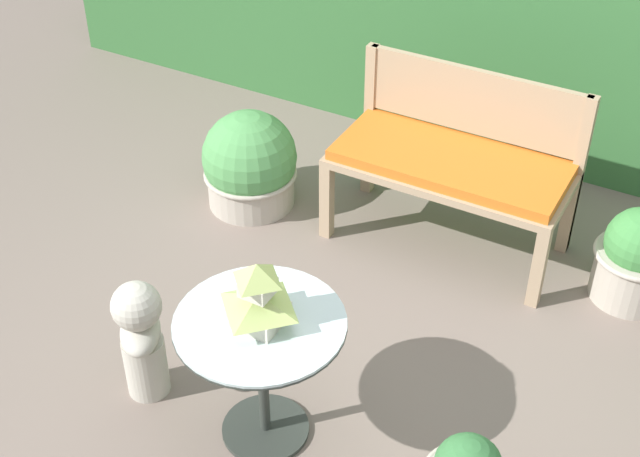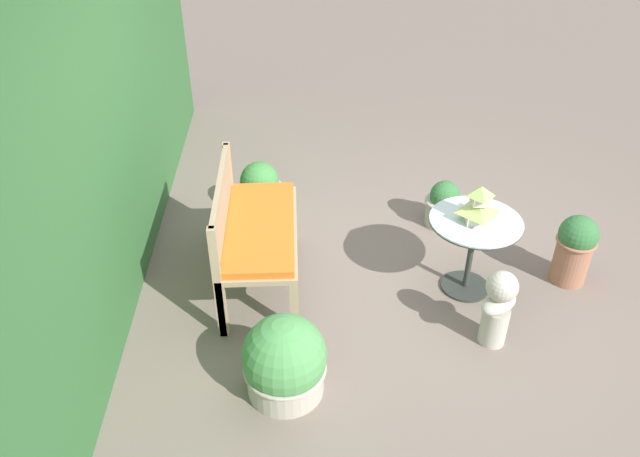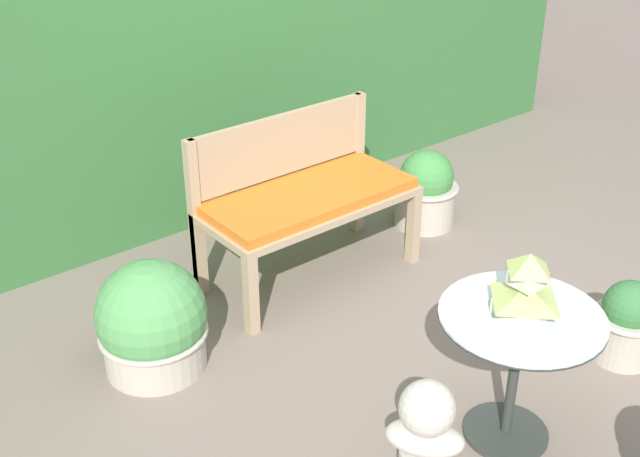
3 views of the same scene
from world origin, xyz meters
TOP-DOWN VIEW (x-y plane):
  - ground at (0.00, 0.00)m, footprint 30.00×30.00m
  - foliage_hedge_back at (0.00, 2.31)m, footprint 6.40×0.82m
  - garden_bench at (-0.01, 0.98)m, footprint 1.20×0.55m
  - bench_backrest at (-0.01, 1.24)m, footprint 1.20×0.06m
  - patio_table at (-0.16, -0.56)m, footprint 0.66×0.66m
  - pagoda_birdhouse at (-0.16, -0.56)m, footprint 0.24×0.24m
  - garden_bust at (-0.73, -0.61)m, footprint 0.31×0.34m
  - potted_plant_bench_right at (0.71, -0.56)m, footprint 0.33×0.33m
  - potted_plant_hedge_corner at (0.96, 1.02)m, footprint 0.42×0.42m
  - potted_plant_table_near at (-1.09, 0.80)m, footprint 0.52×0.52m

SIDE VIEW (x-z plane):
  - ground at x=0.00m, z-range 0.00..0.00m
  - potted_plant_bench_right at x=0.71m, z-range -0.01..0.40m
  - potted_plant_hedge_corner at x=0.96m, z-range -0.02..0.48m
  - potted_plant_table_near at x=-1.09m, z-range -0.03..0.52m
  - garden_bust at x=-0.73m, z-range 0.02..0.61m
  - garden_bench at x=-0.01m, z-range 0.19..0.73m
  - patio_table at x=-0.16m, z-range 0.18..0.80m
  - bench_backrest at x=-0.01m, z-range 0.20..1.09m
  - pagoda_birdhouse at x=-0.16m, z-range 0.60..0.88m
  - foliage_hedge_back at x=0.00m, z-range 0.00..2.40m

